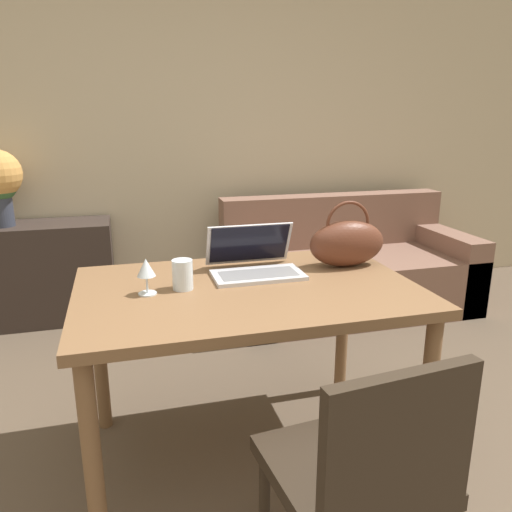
{
  "coord_description": "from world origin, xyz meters",
  "views": [
    {
      "loc": [
        -0.42,
        -1.13,
        1.42
      ],
      "look_at": [
        0.07,
        0.66,
        0.89
      ],
      "focal_mm": 35.0,
      "sensor_mm": 36.0,
      "label": 1
    }
  ],
  "objects": [
    {
      "name": "wall_back",
      "position": [
        0.0,
        2.71,
        1.35
      ],
      "size": [
        10.0,
        0.06,
        2.7
      ],
      "color": "beige",
      "rests_on": "ground_plane"
    },
    {
      "name": "dining_table",
      "position": [
        0.03,
        0.66,
        0.68
      ],
      "size": [
        1.32,
        0.87,
        0.77
      ],
      "color": "brown",
      "rests_on": "ground_plane"
    },
    {
      "name": "chair",
      "position": [
        0.16,
        -0.12,
        0.49
      ],
      "size": [
        0.48,
        0.48,
        0.86
      ],
      "rotation": [
        0.0,
        0.0,
        0.11
      ],
      "color": "#2D2319",
      "rests_on": "ground_plane"
    },
    {
      "name": "couch",
      "position": [
        1.17,
        2.14,
        0.28
      ],
      "size": [
        1.79,
        0.87,
        0.82
      ],
      "color": "#7F5B4C",
      "rests_on": "ground_plane"
    },
    {
      "name": "sideboard",
      "position": [
        -1.02,
        2.46,
        0.35
      ],
      "size": [
        1.02,
        0.4,
        0.7
      ],
      "color": "#332823",
      "rests_on": "ground_plane"
    },
    {
      "name": "laptop",
      "position": [
        0.1,
        0.83,
        0.82
      ],
      "size": [
        0.37,
        0.3,
        0.2
      ],
      "color": "silver",
      "rests_on": "dining_table"
    },
    {
      "name": "drinking_glass",
      "position": [
        -0.22,
        0.69,
        0.83
      ],
      "size": [
        0.08,
        0.08,
        0.12
      ],
      "color": "silver",
      "rests_on": "dining_table"
    },
    {
      "name": "wine_glass",
      "position": [
        -0.35,
        0.67,
        0.86
      ],
      "size": [
        0.07,
        0.07,
        0.14
      ],
      "color": "silver",
      "rests_on": "dining_table"
    },
    {
      "name": "handbag",
      "position": [
        0.52,
        0.81,
        0.88
      ],
      "size": [
        0.35,
        0.15,
        0.29
      ],
      "color": "#592D1E",
      "rests_on": "dining_table"
    }
  ]
}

